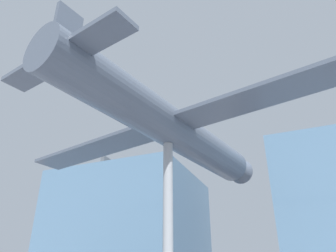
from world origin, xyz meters
TOP-DOWN VIEW (x-y plane):
  - glass_pavilion_left at (-9.56, 13.88)m, footprint 11.99×11.12m
  - support_pylon_central at (0.00, 0.00)m, footprint 0.43×0.43m
  - suspended_airplane at (0.07, 0.29)m, footprint 18.60×15.78m

SIDE VIEW (x-z plane):
  - support_pylon_central at x=0.00m, z-range 0.00..7.55m
  - glass_pavilion_left at x=-9.56m, z-range -0.29..11.26m
  - suspended_airplane at x=0.07m, z-range 6.90..10.10m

